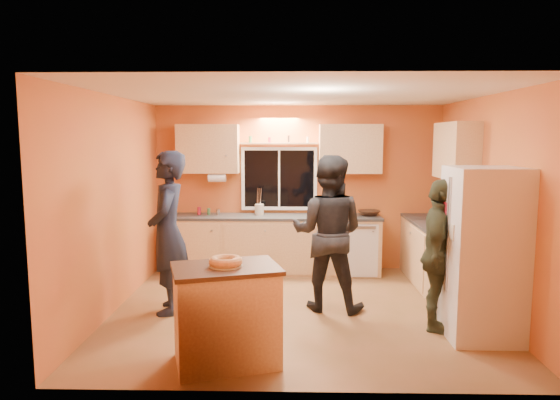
{
  "coord_description": "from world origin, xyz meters",
  "views": [
    {
      "loc": [
        -0.1,
        -5.91,
        2.1
      ],
      "look_at": [
        -0.25,
        0.4,
        1.31
      ],
      "focal_mm": 32.0,
      "sensor_mm": 36.0,
      "label": 1
    }
  ],
  "objects_px": {
    "person_right": "(439,255)",
    "person_left": "(168,232)",
    "person_center": "(328,233)",
    "refrigerator": "(483,254)",
    "island": "(226,314)"
  },
  "relations": [
    {
      "from": "person_left",
      "to": "refrigerator",
      "type": "bearing_deg",
      "value": 72.24
    },
    {
      "from": "island",
      "to": "person_left",
      "type": "xyz_separation_m",
      "value": [
        -0.88,
        1.39,
        0.5
      ]
    },
    {
      "from": "refrigerator",
      "to": "person_center",
      "type": "distance_m",
      "value": 1.77
    },
    {
      "from": "person_center",
      "to": "person_right",
      "type": "bearing_deg",
      "value": 164.45
    },
    {
      "from": "island",
      "to": "person_center",
      "type": "relative_size",
      "value": 0.59
    },
    {
      "from": "refrigerator",
      "to": "island",
      "type": "bearing_deg",
      "value": -165.39
    },
    {
      "from": "refrigerator",
      "to": "person_right",
      "type": "bearing_deg",
      "value": 151.41
    },
    {
      "from": "person_left",
      "to": "person_right",
      "type": "xyz_separation_m",
      "value": [
        3.08,
        -0.5,
        -0.14
      ]
    },
    {
      "from": "refrigerator",
      "to": "person_right",
      "type": "xyz_separation_m",
      "value": [
        -0.39,
        0.21,
        -0.07
      ]
    },
    {
      "from": "refrigerator",
      "to": "person_center",
      "type": "xyz_separation_m",
      "value": [
        -1.55,
        0.86,
        0.05
      ]
    },
    {
      "from": "person_left",
      "to": "person_right",
      "type": "relative_size",
      "value": 1.17
    },
    {
      "from": "island",
      "to": "person_right",
      "type": "height_order",
      "value": "person_right"
    },
    {
      "from": "person_right",
      "to": "person_left",
      "type": "bearing_deg",
      "value": 100.52
    },
    {
      "from": "island",
      "to": "refrigerator",
      "type": "bearing_deg",
      "value": -2.42
    },
    {
      "from": "person_center",
      "to": "person_right",
      "type": "xyz_separation_m",
      "value": [
        1.16,
        -0.65,
        -0.12
      ]
    }
  ]
}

